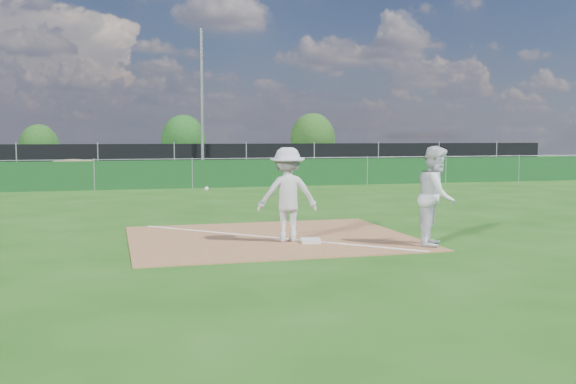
# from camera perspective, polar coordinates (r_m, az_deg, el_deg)

# --- Properties ---
(ground) EXTENTS (90.00, 90.00, 0.00)m
(ground) POSITION_cam_1_polar(r_m,az_deg,el_deg) (22.68, -6.97, -0.64)
(ground) COLOR #1A480F
(ground) RESTS_ON ground
(infield_dirt) EXTENTS (6.00, 5.00, 0.02)m
(infield_dirt) POSITION_cam_1_polar(r_m,az_deg,el_deg) (13.91, -1.51, -4.10)
(infield_dirt) COLOR brown
(infield_dirt) RESTS_ON ground
(foul_line) EXTENTS (5.01, 5.01, 0.01)m
(foul_line) POSITION_cam_1_polar(r_m,az_deg,el_deg) (13.91, -1.51, -4.04)
(foul_line) COLOR white
(foul_line) RESTS_ON infield_dirt
(green_fence) EXTENTS (44.00, 0.05, 1.20)m
(green_fence) POSITION_cam_1_polar(r_m,az_deg,el_deg) (27.58, -8.51, 1.58)
(green_fence) COLOR #103B17
(green_fence) RESTS_ON ground
(dirt_mound) EXTENTS (3.38, 2.60, 1.17)m
(dirt_mound) POSITION_cam_1_polar(r_m,az_deg,el_deg) (30.92, -18.54, 1.71)
(dirt_mound) COLOR #9E804C
(dirt_mound) RESTS_ON ground
(black_fence) EXTENTS (46.00, 0.04, 1.80)m
(black_fence) POSITION_cam_1_polar(r_m,az_deg,el_deg) (35.51, -10.06, 2.79)
(black_fence) COLOR black
(black_fence) RESTS_ON ground
(parking_lot) EXTENTS (46.00, 9.00, 0.01)m
(parking_lot) POSITION_cam_1_polar(r_m,az_deg,el_deg) (40.53, -10.70, 1.77)
(parking_lot) COLOR black
(parking_lot) RESTS_ON ground
(light_pole) EXTENTS (0.16, 0.16, 8.00)m
(light_pole) POSITION_cam_1_polar(r_m,az_deg,el_deg) (35.41, -7.66, 7.83)
(light_pole) COLOR slate
(light_pole) RESTS_ON ground
(first_base) EXTENTS (0.45, 0.45, 0.08)m
(first_base) POSITION_cam_1_polar(r_m,az_deg,el_deg) (13.25, 2.02, -4.33)
(first_base) COLOR silver
(first_base) RESTS_ON infield_dirt
(play_at_first) EXTENTS (2.37, 0.82, 1.96)m
(play_at_first) POSITION_cam_1_polar(r_m,az_deg,el_deg) (13.30, -0.05, -0.22)
(play_at_first) COLOR silver
(play_at_first) RESTS_ON infield_dirt
(runner) EXTENTS (1.18, 1.24, 2.01)m
(runner) POSITION_cam_1_polar(r_m,az_deg,el_deg) (13.26, 13.05, -0.34)
(runner) COLOR silver
(runner) RESTS_ON ground
(car_left) EXTENTS (4.92, 3.51, 1.55)m
(car_left) POSITION_cam_1_polar(r_m,az_deg,el_deg) (40.63, -21.37, 2.63)
(car_left) COLOR #A2A4AA
(car_left) RESTS_ON parking_lot
(car_mid) EXTENTS (5.18, 3.49, 1.62)m
(car_mid) POSITION_cam_1_polar(r_m,az_deg,el_deg) (40.00, -11.02, 2.89)
(car_mid) COLOR black
(car_mid) RESTS_ON parking_lot
(car_right) EXTENTS (5.21, 3.56, 1.40)m
(car_right) POSITION_cam_1_polar(r_m,az_deg,el_deg) (40.37, -1.35, 2.84)
(car_right) COLOR black
(car_right) RESTS_ON parking_lot
(tree_left) EXTENTS (2.53, 2.53, 3.00)m
(tree_left) POSITION_cam_1_polar(r_m,az_deg,el_deg) (45.02, -21.26, 3.79)
(tree_left) COLOR #382316
(tree_left) RESTS_ON ground
(tree_mid) EXTENTS (3.17, 3.17, 3.76)m
(tree_mid) POSITION_cam_1_polar(r_m,az_deg,el_deg) (46.84, -9.28, 4.57)
(tree_mid) COLOR #382316
(tree_mid) RESTS_ON ground
(tree_right) EXTENTS (3.32, 3.32, 3.93)m
(tree_right) POSITION_cam_1_polar(r_m,az_deg,el_deg) (47.85, 2.22, 4.75)
(tree_right) COLOR #382316
(tree_right) RESTS_ON ground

